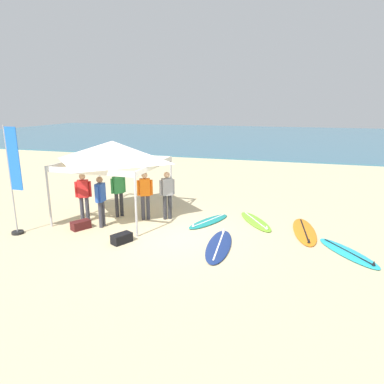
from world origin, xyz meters
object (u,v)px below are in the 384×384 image
object	(u,v)px
surfboard_orange	(304,231)
surfboard_cyan	(348,253)
gear_bag_near_tent	(81,225)
person_red	(83,194)
gear_bag_by_pole	(122,238)
person_blue	(101,198)
person_grey	(167,192)
person_green	(118,190)
surfboard_teal	(209,221)
banner_flag	(14,186)
surfboard_navy	(219,246)
surfboard_lime	(255,221)
canopy_tent	(113,151)
person_orange	(145,192)

from	to	relation	value
surfboard_orange	surfboard_cyan	bearing A→B (deg)	-50.93
gear_bag_near_tent	person_red	bearing A→B (deg)	112.08
surfboard_cyan	gear_bag_near_tent	world-z (taller)	gear_bag_near_tent
gear_bag_by_pole	person_blue	bearing A→B (deg)	140.21
surfboard_cyan	person_grey	xyz separation A→B (m)	(-5.78, 1.36, 0.95)
person_green	person_blue	distance (m)	1.13
surfboard_teal	person_grey	distance (m)	1.77
person_grey	banner_flag	size ratio (longest dim) A/B	0.50
person_grey	banner_flag	distance (m)	4.82
person_green	surfboard_navy	bearing A→B (deg)	-22.34
surfboard_cyan	person_red	world-z (taller)	person_red
banner_flag	gear_bag_by_pole	world-z (taller)	banner_flag
person_green	person_blue	xyz separation A→B (m)	(-0.04, -1.13, 0.00)
surfboard_lime	person_grey	xyz separation A→B (m)	(-3.06, -0.52, 0.95)
canopy_tent	surfboard_teal	distance (m)	4.13
canopy_tent	gear_bag_near_tent	bearing A→B (deg)	-108.09
surfboard_teal	person_red	bearing A→B (deg)	-164.82
canopy_tent	person_red	xyz separation A→B (m)	(-0.77, -0.80, -1.40)
person_red	person_blue	world-z (taller)	same
person_green	banner_flag	world-z (taller)	banner_flag
person_blue	gear_bag_by_pole	size ratio (longest dim) A/B	2.85
surfboard_navy	gear_bag_near_tent	size ratio (longest dim) A/B	4.22
surfboard_orange	person_orange	bearing A→B (deg)	-177.02
surfboard_lime	surfboard_teal	bearing A→B (deg)	-163.35
person_green	person_red	distance (m)	1.22
person_blue	surfboard_orange	bearing A→B (deg)	11.90
person_grey	banner_flag	bearing A→B (deg)	-145.50
canopy_tent	person_red	world-z (taller)	canopy_tent
surfboard_lime	person_blue	bearing A→B (deg)	-158.97
person_blue	person_orange	bearing A→B (deg)	44.69
surfboard_navy	person_orange	xyz separation A→B (m)	(-3.00, 1.62, 0.95)
surfboard_teal	gear_bag_by_pole	size ratio (longest dim) A/B	3.39
surfboard_cyan	gear_bag_near_tent	bearing A→B (deg)	-177.13
banner_flag	surfboard_lime	bearing A→B (deg)	24.75
canopy_tent	person_orange	xyz separation A→B (m)	(1.16, 0.01, -1.40)
surfboard_orange	gear_bag_near_tent	distance (m)	7.26
canopy_tent	person_red	bearing A→B (deg)	-133.94
gear_bag_near_tent	surfboard_orange	bearing A→B (deg)	14.18
surfboard_teal	person_grey	world-z (taller)	person_grey
gear_bag_by_pole	surfboard_navy	bearing A→B (deg)	10.65
person_orange	gear_bag_near_tent	world-z (taller)	person_orange
person_red	person_orange	size ratio (longest dim) A/B	1.00
surfboard_teal	person_green	distance (m)	3.42
surfboard_cyan	gear_bag_near_tent	distance (m)	8.16
banner_flag	gear_bag_near_tent	distance (m)	2.32
surfboard_lime	gear_bag_near_tent	xyz separation A→B (m)	(-5.43, -2.29, 0.10)
surfboard_cyan	surfboard_navy	xyz separation A→B (m)	(-3.50, -0.53, -0.00)
surfboard_cyan	gear_bag_by_pole	world-z (taller)	gear_bag_by_pole
person_green	person_orange	xyz separation A→B (m)	(1.06, -0.05, 0.00)
surfboard_lime	banner_flag	xyz separation A→B (m)	(-7.00, -3.23, 1.54)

